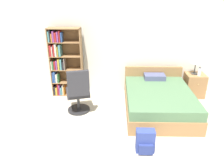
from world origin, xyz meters
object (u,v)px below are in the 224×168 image
Objects in this scene: nightstand at (194,85)px; backpack_blue at (145,142)px; bed at (158,99)px; table_lamp at (196,61)px; office_chair at (78,93)px; water_bottle at (199,72)px; bookshelf at (62,62)px.

backpack_blue is (-1.49, -2.18, -0.10)m from nightstand.
table_lamp is (1.00, 0.78, 0.67)m from bed.
bed is 3.26× the size of nightstand.
office_chair is 2.57× the size of backpack_blue.
bookshelf is at bearing 177.65° from water_bottle.
bookshelf is 1.65× the size of office_chair.
nightstand is at bearing -30.43° from table_lamp.
nightstand reaches higher than backpack_blue.
bed is 1.29m from nightstand.
nightstand is at bearing 55.57° from backpack_blue.
nightstand is at bearing 105.95° from water_bottle.
nightstand is 1.30× the size of table_lamp.
bookshelf is 2.48m from bed.
office_chair is (0.53, -0.95, -0.40)m from bookshelf.
bed is 1.49m from backpack_blue.
table_lamp is (2.75, 0.95, 0.45)m from office_chair.
bookshelf is 3.80× the size of table_lamp.
office_chair is 2.94m from table_lamp.
bookshelf is 3.35m from water_bottle.
bed is 1.84× the size of office_chair.
bed is at bearing 72.40° from backpack_blue.
table_lamp is at bearing -0.08° from bookshelf.
bookshelf reaches higher than water_bottle.
bookshelf is at bearing 179.52° from nightstand.
water_bottle is 2.61m from backpack_blue.
bed is 4.73× the size of backpack_blue.
table_lamp is 1.11× the size of backpack_blue.
office_chair is 1.77× the size of nightstand.
table_lamp is at bearing 56.56° from backpack_blue.
bookshelf is at bearing 160.93° from bed.
table_lamp is 2.07× the size of water_bottle.
table_lamp is (-0.04, 0.02, 0.64)m from nightstand.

